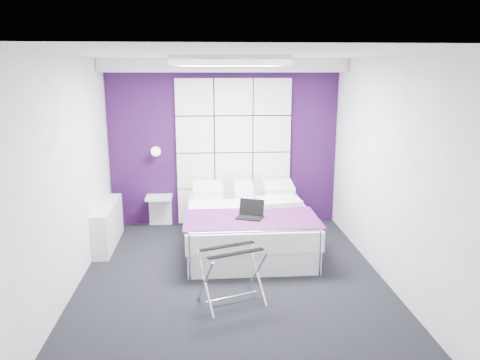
{
  "coord_description": "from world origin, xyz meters",
  "views": [
    {
      "loc": [
        -0.3,
        -5.09,
        2.44
      ],
      "look_at": [
        0.11,
        0.35,
        1.15
      ],
      "focal_mm": 35.0,
      "sensor_mm": 36.0,
      "label": 1
    }
  ],
  "objects_px": {
    "nightstand": "(159,198)",
    "luggage_rack": "(232,276)",
    "bed": "(247,225)",
    "radiator": "(108,225)",
    "laptop": "(249,213)",
    "wall_lamp": "(156,151)"
  },
  "relations": [
    {
      "from": "bed",
      "to": "nightstand",
      "type": "xyz_separation_m",
      "value": [
        -1.31,
        0.92,
        0.18
      ]
    },
    {
      "from": "bed",
      "to": "luggage_rack",
      "type": "height_order",
      "value": "bed"
    },
    {
      "from": "wall_lamp",
      "to": "bed",
      "type": "relative_size",
      "value": 0.07
    },
    {
      "from": "nightstand",
      "to": "luggage_rack",
      "type": "xyz_separation_m",
      "value": [
        0.99,
        -2.53,
        -0.18
      ]
    },
    {
      "from": "luggage_rack",
      "to": "laptop",
      "type": "height_order",
      "value": "laptop"
    },
    {
      "from": "wall_lamp",
      "to": "nightstand",
      "type": "height_order",
      "value": "wall_lamp"
    },
    {
      "from": "wall_lamp",
      "to": "luggage_rack",
      "type": "bearing_deg",
      "value": -68.61
    },
    {
      "from": "nightstand",
      "to": "luggage_rack",
      "type": "height_order",
      "value": "luggage_rack"
    },
    {
      "from": "nightstand",
      "to": "radiator",
      "type": "bearing_deg",
      "value": -132.5
    },
    {
      "from": "radiator",
      "to": "bed",
      "type": "relative_size",
      "value": 0.58
    },
    {
      "from": "wall_lamp",
      "to": "luggage_rack",
      "type": "distance_m",
      "value": 2.91
    },
    {
      "from": "luggage_rack",
      "to": "wall_lamp",
      "type": "bearing_deg",
      "value": 91.11
    },
    {
      "from": "radiator",
      "to": "bed",
      "type": "distance_m",
      "value": 1.98
    },
    {
      "from": "wall_lamp",
      "to": "luggage_rack",
      "type": "xyz_separation_m",
      "value": [
        1.01,
        -2.57,
        -0.91
      ]
    },
    {
      "from": "wall_lamp",
      "to": "radiator",
      "type": "distance_m",
      "value": 1.35
    },
    {
      "from": "nightstand",
      "to": "laptop",
      "type": "height_order",
      "value": "laptop"
    },
    {
      "from": "radiator",
      "to": "laptop",
      "type": "distance_m",
      "value": 2.09
    },
    {
      "from": "radiator",
      "to": "nightstand",
      "type": "xyz_separation_m",
      "value": [
        0.66,
        0.72,
        0.19
      ]
    },
    {
      "from": "nightstand",
      "to": "laptop",
      "type": "distance_m",
      "value": 1.9
    },
    {
      "from": "luggage_rack",
      "to": "bed",
      "type": "bearing_deg",
      "value": 58.62
    },
    {
      "from": "radiator",
      "to": "luggage_rack",
      "type": "relative_size",
      "value": 1.94
    },
    {
      "from": "luggage_rack",
      "to": "laptop",
      "type": "distance_m",
      "value": 1.22
    }
  ]
}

